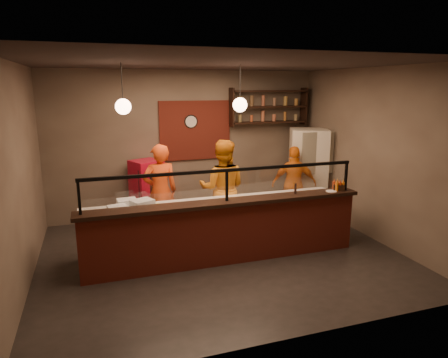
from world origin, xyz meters
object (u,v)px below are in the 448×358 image
object	(u,v)px
condiment_caddy	(338,187)
fridge	(308,172)
cook_mid	(222,189)
cook_left	(160,192)
pizza_dough	(192,205)
wall_clock	(191,122)
red_cooler	(147,192)
pepper_mill	(295,189)
cook_right	(294,184)

from	to	relation	value
condiment_caddy	fridge	bearing A→B (deg)	75.32
cook_mid	cook_left	bearing A→B (deg)	8.75
fridge	pizza_dough	xyz separation A→B (m)	(-3.08, -1.54, -0.06)
fridge	cook_left	bearing A→B (deg)	-149.23
wall_clock	condiment_caddy	bearing A→B (deg)	-54.01
cook_left	fridge	xyz separation A→B (m)	(3.43, 0.48, 0.06)
wall_clock	cook_mid	distance (m)	1.95
cook_mid	red_cooler	size ratio (longest dim) A/B	1.40
pizza_dough	condiment_caddy	bearing A→B (deg)	-8.87
red_cooler	condiment_caddy	distance (m)	3.92
pizza_dough	pepper_mill	xyz separation A→B (m)	(1.73, -0.37, 0.24)
fridge	red_cooler	world-z (taller)	fridge
wall_clock	pepper_mill	world-z (taller)	wall_clock
wall_clock	cook_right	world-z (taller)	wall_clock
wall_clock	pizza_dough	bearing A→B (deg)	-103.82
condiment_caddy	pepper_mill	bearing A→B (deg)	177.95
wall_clock	cook_mid	xyz separation A→B (m)	(0.22, -1.55, -1.16)
fridge	red_cooler	xyz separation A→B (m)	(-3.55, 0.49, -0.29)
cook_left	fridge	size ratio (longest dim) A/B	0.94
cook_mid	red_cooler	xyz separation A→B (m)	(-1.28, 1.24, -0.27)
cook_left	red_cooler	world-z (taller)	cook_left
condiment_caddy	cook_left	bearing A→B (deg)	153.50
cook_right	pizza_dough	size ratio (longest dim) A/B	3.11
fridge	condiment_caddy	bearing A→B (deg)	-81.93
cook_left	cook_right	distance (m)	2.88
fridge	condiment_caddy	xyz separation A→B (m)	(-0.51, -1.94, 0.15)
cook_left	pepper_mill	world-z (taller)	cook_left
red_cooler	pizza_dough	bearing A→B (deg)	-101.69
wall_clock	fridge	xyz separation A→B (m)	(2.50, -0.80, -1.13)
cook_left	condiment_caddy	distance (m)	3.27
cook_left	red_cooler	bearing A→B (deg)	-86.24
cook_left	condiment_caddy	xyz separation A→B (m)	(2.92, -1.46, 0.20)
cook_left	red_cooler	xyz separation A→B (m)	(-0.12, 0.98, -0.23)
cook_mid	pizza_dough	world-z (taller)	cook_mid
condiment_caddy	pepper_mill	xyz separation A→B (m)	(-0.84, 0.03, 0.04)
pizza_dough	cook_right	bearing A→B (deg)	24.35
cook_right	red_cooler	xyz separation A→B (m)	(-3.00, 0.89, -0.14)
wall_clock	cook_left	bearing A→B (deg)	-125.91
cook_left	pizza_dough	xyz separation A→B (m)	(0.35, -1.06, -0.00)
cook_left	cook_right	world-z (taller)	cook_left
fridge	pizza_dough	distance (m)	3.44
cook_mid	cook_right	distance (m)	1.77
wall_clock	red_cooler	distance (m)	1.80
cook_mid	fridge	size ratio (longest dim) A/B	0.97
red_cooler	pizza_dough	size ratio (longest dim) A/B	2.58
fridge	red_cooler	bearing A→B (deg)	-165.13
cook_left	fridge	bearing A→B (deg)	-175.44
cook_mid	red_cooler	world-z (taller)	cook_mid
cook_right	condiment_caddy	bearing A→B (deg)	109.01
cook_right	pizza_dough	bearing A→B (deg)	41.81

